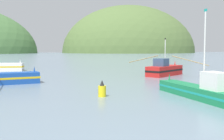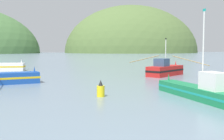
{
  "view_description": "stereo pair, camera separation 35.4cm",
  "coord_description": "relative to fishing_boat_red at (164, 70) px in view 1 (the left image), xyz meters",
  "views": [
    {
      "loc": [
        -5.38,
        -6.65,
        4.11
      ],
      "look_at": [
        1.44,
        26.89,
        1.4
      ],
      "focal_mm": 43.36,
      "sensor_mm": 36.0,
      "label": 1
    },
    {
      "loc": [
        -5.04,
        -6.72,
        4.11
      ],
      "look_at": [
        1.44,
        26.89,
        1.4
      ],
      "focal_mm": 43.36,
      "sensor_mm": 36.0,
      "label": 2
    }
  ],
  "objects": [
    {
      "name": "fishing_boat_red",
      "position": [
        0.0,
        0.0,
        0.0
      ],
      "size": [
        8.53,
        10.67,
        5.7
      ],
      "rotation": [
        0.0,
        0.0,
        0.67
      ],
      "color": "red",
      "rests_on": "ground"
    },
    {
      "name": "channel_buoy",
      "position": [
        -12.24,
        -15.93,
        -0.32
      ],
      "size": [
        0.67,
        0.67,
        1.44
      ],
      "color": "yellow",
      "rests_on": "ground"
    },
    {
      "name": "hill_far_right",
      "position": [
        55.4,
        225.75,
        -0.91
      ],
      "size": [
        133.18,
        106.55,
        93.97
      ],
      "primitive_type": "ellipsoid",
      "color": "#516B38",
      "rests_on": "ground"
    },
    {
      "name": "fishing_boat_green",
      "position": [
        -4.47,
        -18.96,
        -0.23
      ],
      "size": [
        3.08,
        11.31,
        7.23
      ],
      "rotation": [
        0.0,
        0.0,
        1.7
      ],
      "color": "#197A47",
      "rests_on": "ground"
    }
  ]
}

